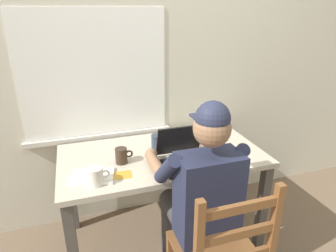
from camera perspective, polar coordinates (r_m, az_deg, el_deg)
name	(u,v)px	position (r m, az deg, el deg)	size (l,w,h in m)	color
ground_plane	(163,235)	(2.46, -1.04, -20.32)	(8.00, 8.00, 0.00)	brown
back_wall	(143,58)	(2.28, -4.79, 12.86)	(6.00, 0.08, 2.60)	beige
desk	(162,166)	(2.09, -1.15, -7.64)	(1.38, 0.73, 0.71)	#BCB29E
seated_person	(200,190)	(1.74, 6.16, -12.14)	(0.50, 0.60, 1.24)	#232842
laptop	(185,155)	(1.92, 3.35, -5.54)	(0.33, 0.30, 0.23)	black
computer_mouse	(222,160)	(1.97, 10.33, -6.38)	(0.06, 0.10, 0.03)	black
coffee_mug_white	(96,176)	(1.74, -13.72, -9.37)	(0.13, 0.09, 0.10)	silver
coffee_mug_dark	(157,142)	(2.10, -2.07, -3.01)	(0.12, 0.08, 0.10)	#2D384C
coffee_mug_spare	(122,156)	(1.93, -8.91, -5.65)	(0.12, 0.08, 0.10)	#38281E
book_stack_main	(191,135)	(2.26, 4.41, -1.80)	(0.16, 0.14, 0.06)	gray
paper_pile_near_laptop	(93,177)	(1.82, -14.32, -9.43)	(0.25, 0.18, 0.02)	white
landscape_photo_print	(121,175)	(1.82, -9.10, -9.32)	(0.13, 0.09, 0.00)	gold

